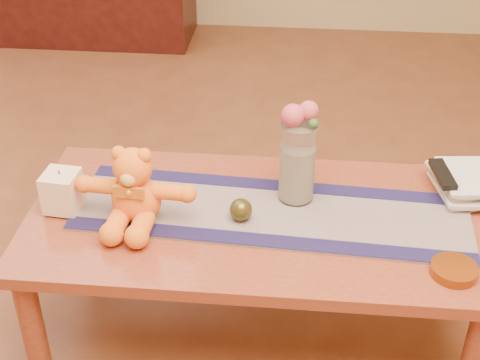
# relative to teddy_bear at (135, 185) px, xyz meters

# --- Properties ---
(floor) EXTENTS (5.50, 5.50, 0.00)m
(floor) POSITION_rel_teddy_bear_xyz_m (0.36, 0.04, -0.57)
(floor) COLOR brown
(floor) RESTS_ON ground
(coffee_table_top) EXTENTS (1.40, 0.70, 0.04)m
(coffee_table_top) POSITION_rel_teddy_bear_xyz_m (0.36, 0.04, -0.14)
(coffee_table_top) COLOR maroon
(coffee_table_top) RESTS_ON floor
(table_leg_fl) EXTENTS (0.07, 0.07, 0.41)m
(table_leg_fl) POSITION_rel_teddy_bear_xyz_m (-0.28, -0.25, -0.37)
(table_leg_fl) COLOR maroon
(table_leg_fl) RESTS_ON floor
(table_leg_fr) EXTENTS (0.07, 0.07, 0.41)m
(table_leg_fr) POSITION_rel_teddy_bear_xyz_m (1.00, -0.25, -0.37)
(table_leg_fr) COLOR maroon
(table_leg_fr) RESTS_ON floor
(table_leg_bl) EXTENTS (0.07, 0.07, 0.41)m
(table_leg_bl) POSITION_rel_teddy_bear_xyz_m (-0.28, 0.33, -0.37)
(table_leg_bl) COLOR maroon
(table_leg_bl) RESTS_ON floor
(table_leg_br) EXTENTS (0.07, 0.07, 0.41)m
(table_leg_br) POSITION_rel_teddy_bear_xyz_m (1.00, 0.33, -0.37)
(table_leg_br) COLOR maroon
(table_leg_br) RESTS_ON floor
(persian_runner) EXTENTS (1.22, 0.42, 0.01)m
(persian_runner) POSITION_rel_teddy_bear_xyz_m (0.40, 0.06, -0.12)
(persian_runner) COLOR #1A1E4A
(persian_runner) RESTS_ON coffee_table_top
(runner_border_near) EXTENTS (1.20, 0.13, 0.00)m
(runner_border_near) POSITION_rel_teddy_bear_xyz_m (0.39, -0.08, -0.11)
(runner_border_near) COLOR #1A1540
(runner_border_near) RESTS_ON persian_runner
(runner_border_far) EXTENTS (1.20, 0.13, 0.00)m
(runner_border_far) POSITION_rel_teddy_bear_xyz_m (0.41, 0.21, -0.11)
(runner_border_far) COLOR #1A1540
(runner_border_far) RESTS_ON persian_runner
(teddy_bear) EXTENTS (0.36, 0.30, 0.23)m
(teddy_bear) POSITION_rel_teddy_bear_xyz_m (0.00, 0.00, 0.00)
(teddy_bear) COLOR orange
(teddy_bear) RESTS_ON persian_runner
(pillar_candle) EXTENTS (0.11, 0.11, 0.12)m
(pillar_candle) POSITION_rel_teddy_bear_xyz_m (-0.23, 0.02, -0.05)
(pillar_candle) COLOR #FFE1BB
(pillar_candle) RESTS_ON persian_runner
(candle_wick) EXTENTS (0.00, 0.00, 0.01)m
(candle_wick) POSITION_rel_teddy_bear_xyz_m (-0.23, 0.02, 0.01)
(candle_wick) COLOR black
(candle_wick) RESTS_ON pillar_candle
(glass_vase) EXTENTS (0.11, 0.11, 0.26)m
(glass_vase) POSITION_rel_teddy_bear_xyz_m (0.47, 0.15, 0.02)
(glass_vase) COLOR silver
(glass_vase) RESTS_ON persian_runner
(potpourri_fill) EXTENTS (0.09, 0.09, 0.18)m
(potpourri_fill) POSITION_rel_teddy_bear_xyz_m (0.47, 0.15, -0.02)
(potpourri_fill) COLOR beige
(potpourri_fill) RESTS_ON glass_vase
(rose_left) EXTENTS (0.07, 0.07, 0.07)m
(rose_left) POSITION_rel_teddy_bear_xyz_m (0.45, 0.14, 0.18)
(rose_left) COLOR #BF4351
(rose_left) RESTS_ON glass_vase
(rose_right) EXTENTS (0.06, 0.06, 0.06)m
(rose_right) POSITION_rel_teddy_bear_xyz_m (0.50, 0.15, 0.19)
(rose_right) COLOR #BF4351
(rose_right) RESTS_ON glass_vase
(blue_flower_back) EXTENTS (0.04, 0.04, 0.04)m
(blue_flower_back) POSITION_rel_teddy_bear_xyz_m (0.48, 0.18, 0.17)
(blue_flower_back) COLOR #4C50A6
(blue_flower_back) RESTS_ON glass_vase
(blue_flower_side) EXTENTS (0.04, 0.04, 0.04)m
(blue_flower_side) POSITION_rel_teddy_bear_xyz_m (0.44, 0.17, 0.17)
(blue_flower_side) COLOR #4C50A6
(blue_flower_side) RESTS_ON glass_vase
(leaf_sprig) EXTENTS (0.03, 0.03, 0.03)m
(leaf_sprig) POSITION_rel_teddy_bear_xyz_m (0.51, 0.13, 0.16)
(leaf_sprig) COLOR #33662D
(leaf_sprig) RESTS_ON glass_vase
(bronze_ball) EXTENTS (0.09, 0.09, 0.07)m
(bronze_ball) POSITION_rel_teddy_bear_xyz_m (0.31, 0.02, -0.08)
(bronze_ball) COLOR #444016
(bronze_ball) RESTS_ON persian_runner
(book_bottom) EXTENTS (0.21, 0.25, 0.02)m
(book_bottom) POSITION_rel_teddy_bear_xyz_m (0.92, 0.22, -0.11)
(book_bottom) COLOR beige
(book_bottom) RESTS_ON coffee_table_top
(book_lower) EXTENTS (0.18, 0.23, 0.02)m
(book_lower) POSITION_rel_teddy_bear_xyz_m (0.93, 0.21, -0.09)
(book_lower) COLOR beige
(book_lower) RESTS_ON book_bottom
(book_upper) EXTENTS (0.22, 0.26, 0.02)m
(book_upper) POSITION_rel_teddy_bear_xyz_m (0.92, 0.22, -0.07)
(book_upper) COLOR beige
(book_upper) RESTS_ON book_lower
(book_top) EXTENTS (0.19, 0.24, 0.02)m
(book_top) POSITION_rel_teddy_bear_xyz_m (0.93, 0.21, -0.06)
(book_top) COLOR beige
(book_top) RESTS_ON book_upper
(tv_remote) EXTENTS (0.07, 0.16, 0.02)m
(tv_remote) POSITION_rel_teddy_bear_xyz_m (0.92, 0.21, -0.04)
(tv_remote) COLOR black
(tv_remote) RESTS_ON book_top
(amber_dish) EXTENTS (0.16, 0.16, 0.03)m
(amber_dish) POSITION_rel_teddy_bear_xyz_m (0.91, -0.17, -0.11)
(amber_dish) COLOR #BF5914
(amber_dish) RESTS_ON coffee_table_top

